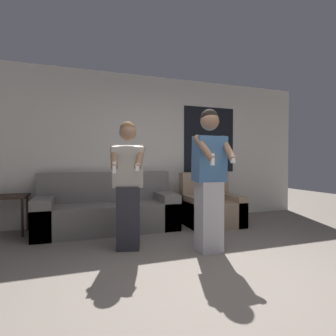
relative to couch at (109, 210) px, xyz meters
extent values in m
plane|color=slate|center=(0.81, -2.35, -0.31)|extent=(14.00, 14.00, 0.00)
cube|color=beige|center=(0.81, 0.46, 1.04)|extent=(6.51, 0.06, 2.70)
cube|color=black|center=(2.05, 0.43, 1.24)|extent=(1.10, 0.01, 1.30)
cube|color=slate|center=(0.00, -0.06, -0.09)|extent=(2.17, 0.87, 0.44)
cube|color=slate|center=(0.00, 0.27, 0.37)|extent=(2.17, 0.22, 0.48)
cube|color=slate|center=(-0.95, -0.06, -0.02)|extent=(0.28, 0.87, 0.58)
cube|color=slate|center=(0.95, -0.06, -0.02)|extent=(0.28, 0.87, 0.58)
cube|color=#937A60|center=(1.73, -0.29, -0.10)|extent=(0.91, 0.81, 0.42)
cube|color=#937A60|center=(1.73, 0.01, 0.35)|extent=(0.91, 0.20, 0.48)
cube|color=#937A60|center=(1.36, -0.29, -0.05)|extent=(0.18, 0.81, 0.52)
cube|color=#937A60|center=(2.10, -0.29, -0.05)|extent=(0.18, 0.81, 0.52)
cube|color=tan|center=(1.73, -0.23, 0.30)|extent=(0.36, 0.14, 0.36)
cube|color=#332319|center=(-1.49, 0.16, 0.27)|extent=(0.59, 0.49, 0.04)
cylinder|color=#332319|center=(-1.24, -0.05, -0.03)|extent=(0.04, 0.04, 0.56)
cylinder|color=#332319|center=(-1.24, 0.36, -0.03)|extent=(0.04, 0.04, 0.56)
cube|color=#28282D|center=(0.14, -1.06, 0.08)|extent=(0.33, 0.30, 0.79)
cube|color=#ADA89E|center=(0.13, -1.08, 0.73)|extent=(0.44, 0.38, 0.54)
sphere|color=brown|center=(0.13, -1.09, 1.15)|extent=(0.21, 0.21, 0.21)
sphere|color=brown|center=(0.13, -1.08, 1.19)|extent=(0.20, 0.20, 0.20)
cylinder|color=brown|center=(-0.06, -1.19, 0.85)|extent=(0.11, 0.36, 0.30)
cube|color=white|center=(-0.07, -1.34, 0.73)|extent=(0.04, 0.04, 0.13)
cylinder|color=brown|center=(0.24, -1.26, 0.85)|extent=(0.21, 0.36, 0.30)
cube|color=white|center=(0.18, -1.40, 0.73)|extent=(0.05, 0.05, 0.08)
cube|color=#B2B2B7|center=(1.05, -1.47, 0.12)|extent=(0.29, 0.25, 0.86)
cube|color=#3D6693|center=(1.05, -1.48, 0.82)|extent=(0.38, 0.25, 0.56)
sphere|color=brown|center=(1.05, -1.48, 1.28)|extent=(0.23, 0.23, 0.23)
sphere|color=black|center=(1.05, -1.47, 1.32)|extent=(0.22, 0.22, 0.22)
cylinder|color=brown|center=(0.90, -1.63, 0.95)|extent=(0.14, 0.36, 0.32)
cube|color=white|center=(0.93, -1.78, 0.82)|extent=(0.04, 0.04, 0.13)
cylinder|color=brown|center=(1.21, -1.63, 0.95)|extent=(0.12, 0.36, 0.32)
cube|color=white|center=(1.19, -1.78, 0.82)|extent=(0.05, 0.04, 0.08)
camera|label=1|loc=(-0.45, -4.33, 0.79)|focal=28.00mm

